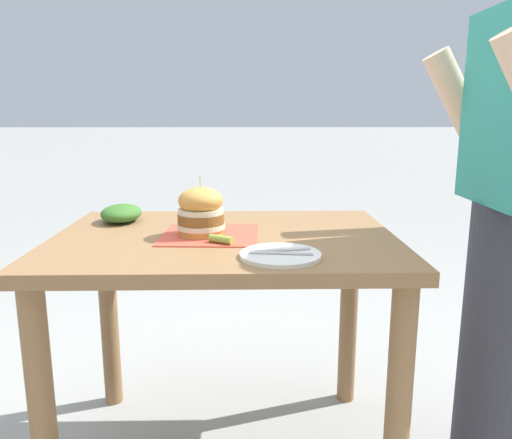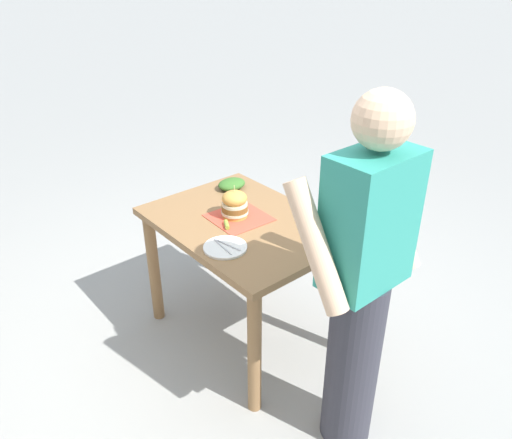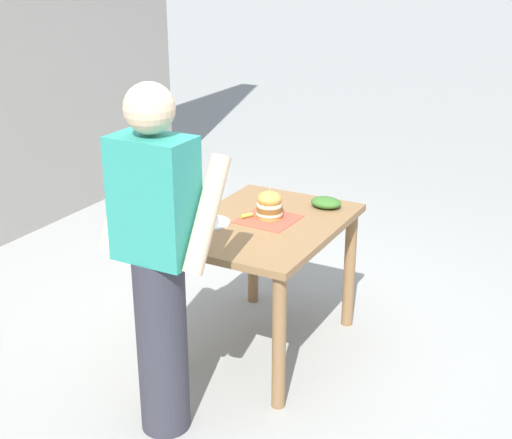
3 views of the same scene
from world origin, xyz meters
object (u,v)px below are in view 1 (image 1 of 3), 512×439
at_px(pickle_spear, 221,239).
at_px(side_salad, 121,213).
at_px(sandwich, 201,211).
at_px(side_plate_with_forks, 280,255).
at_px(patio_table, 225,277).

relative_size(pickle_spear, side_salad, 0.42).
relative_size(sandwich, side_plate_with_forks, 0.85).
height_order(pickle_spear, side_plate_with_forks, pickle_spear).
relative_size(patio_table, sandwich, 5.81).
xyz_separation_m(patio_table, side_plate_with_forks, (0.25, 0.16, 0.14)).
xyz_separation_m(patio_table, pickle_spear, (0.12, -0.01, 0.15)).
xyz_separation_m(sandwich, side_plate_with_forks, (0.24, 0.23, -0.07)).
height_order(patio_table, sandwich, sandwich).
relative_size(sandwich, pickle_spear, 2.49).
bearing_deg(patio_table, pickle_spear, -2.81).
distance_m(sandwich, pickle_spear, 0.14).
bearing_deg(side_salad, pickle_spear, 48.87).
distance_m(patio_table, side_plate_with_forks, 0.33).
distance_m(sandwich, side_salad, 0.37).
bearing_deg(sandwich, patio_table, 95.80).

